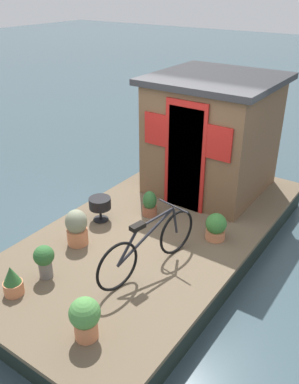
# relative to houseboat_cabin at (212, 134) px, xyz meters

# --- Properties ---
(ground_plane) EXTENTS (60.00, 60.00, 0.00)m
(ground_plane) POSITION_rel_houseboat_cabin_xyz_m (-1.69, 0.00, -1.45)
(ground_plane) COLOR #384C54
(houseboat_deck) EXTENTS (5.61, 2.85, 0.43)m
(houseboat_deck) POSITION_rel_houseboat_cabin_xyz_m (-1.69, 0.00, -1.23)
(houseboat_deck) COLOR brown
(houseboat_deck) RESTS_ON ground_plane
(houseboat_cabin) EXTENTS (2.02, 2.02, 2.00)m
(houseboat_cabin) POSITION_rel_houseboat_cabin_xyz_m (0.00, 0.00, 0.00)
(houseboat_cabin) COLOR brown
(houseboat_cabin) RESTS_ON houseboat_deck
(bicycle) EXTENTS (1.69, 0.50, 0.78)m
(bicycle) POSITION_rel_houseboat_cabin_xyz_m (-2.59, -0.47, -0.65)
(bicycle) COLOR black
(bicycle) RESTS_ON houseboat_deck
(potted_plant_fern) EXTENTS (0.34, 0.34, 0.50)m
(potted_plant_fern) POSITION_rel_houseboat_cabin_xyz_m (-3.91, -0.59, -0.74)
(potted_plant_fern) COLOR #C6754C
(potted_plant_fern) RESTS_ON houseboat_deck
(potted_plant_geranium) EXTENTS (0.26, 0.26, 0.46)m
(potted_plant_geranium) POSITION_rel_houseboat_cabin_xyz_m (-3.46, 0.51, -0.74)
(potted_plant_geranium) COLOR slate
(potted_plant_geranium) RESTS_ON houseboat_deck
(potted_plant_mint) EXTENTS (0.24, 0.24, 0.42)m
(potted_plant_mint) POSITION_rel_houseboat_cabin_xyz_m (-1.43, 0.31, -0.82)
(potted_plant_mint) COLOR #935138
(potted_plant_mint) RESTS_ON houseboat_deck
(potted_plant_basil) EXTENTS (0.24, 0.24, 0.40)m
(potted_plant_basil) POSITION_rel_houseboat_cabin_xyz_m (-3.91, 0.59, -0.82)
(potted_plant_basil) COLOR #C6754C
(potted_plant_basil) RESTS_ON houseboat_deck
(potted_plant_rosemary) EXTENTS (0.31, 0.31, 0.54)m
(potted_plant_rosemary) POSITION_rel_houseboat_cabin_xyz_m (-2.69, 0.70, -0.74)
(potted_plant_rosemary) COLOR #C6754C
(potted_plant_rosemary) RESTS_ON houseboat_deck
(potted_plant_thyme) EXTENTS (0.31, 0.31, 0.41)m
(potted_plant_thyme) POSITION_rel_houseboat_cabin_xyz_m (-1.45, -0.87, -0.81)
(potted_plant_thyme) COLOR #C6754C
(potted_plant_thyme) RESTS_ON houseboat_deck
(charcoal_grill) EXTENTS (0.34, 0.34, 0.39)m
(charcoal_grill) POSITION_rel_houseboat_cabin_xyz_m (-2.01, 0.85, -0.73)
(charcoal_grill) COLOR black
(charcoal_grill) RESTS_ON houseboat_deck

